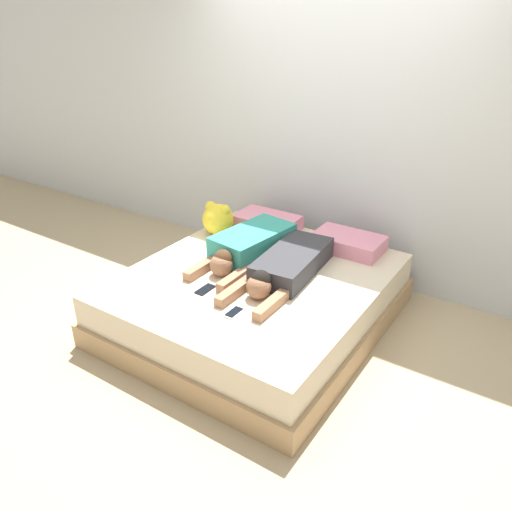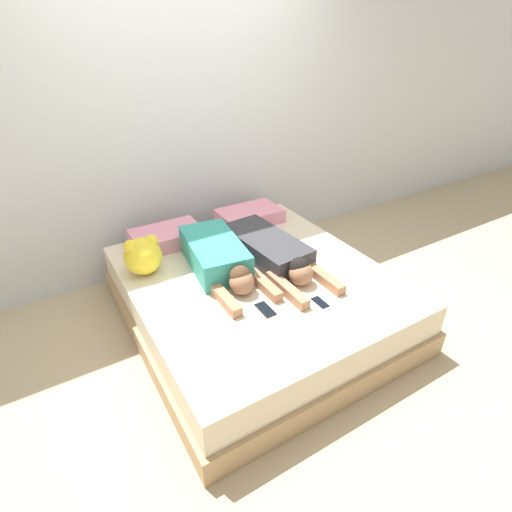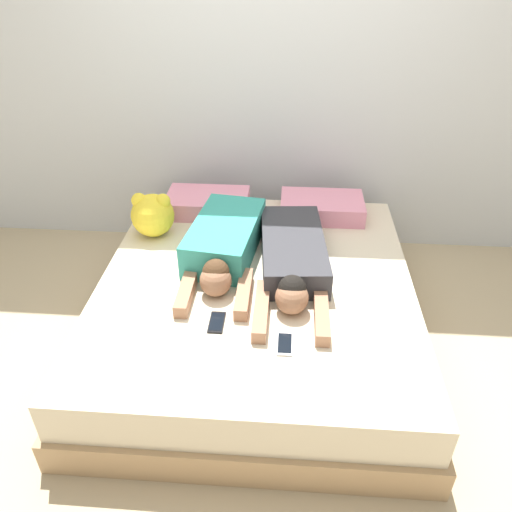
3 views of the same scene
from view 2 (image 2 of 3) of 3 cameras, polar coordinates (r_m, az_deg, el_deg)
name	(u,v)px [view 2 (image 2 of 3)]	position (r m, az deg, el deg)	size (l,w,h in m)	color
ground_plane	(256,318)	(3.16, 0.00, -8.84)	(12.00, 12.00, 0.00)	tan
wall_back	(185,119)	(3.54, -10.18, 18.71)	(12.00, 0.06, 2.60)	silver
bed	(256,297)	(3.03, 0.00, -5.87)	(1.80, 2.00, 0.41)	tan
pillow_head_left	(167,237)	(3.35, -12.59, 2.68)	(0.55, 0.35, 0.12)	pink
pillow_head_right	(249,216)	(3.63, -0.94, 5.74)	(0.55, 0.35, 0.12)	pink
person_left	(219,258)	(2.91, -5.29, -0.33)	(0.44, 1.00, 0.21)	teal
person_right	(273,252)	(3.02, 2.42, 0.60)	(0.42, 1.12, 0.20)	#333338
cell_phone_left	(265,309)	(2.56, 1.34, -7.63)	(0.07, 0.16, 0.01)	black
cell_phone_right	(320,303)	(2.65, 9.15, -6.65)	(0.07, 0.16, 0.01)	silver
plush_toy	(143,255)	(2.96, -15.86, 0.10)	(0.27, 0.27, 0.28)	yellow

